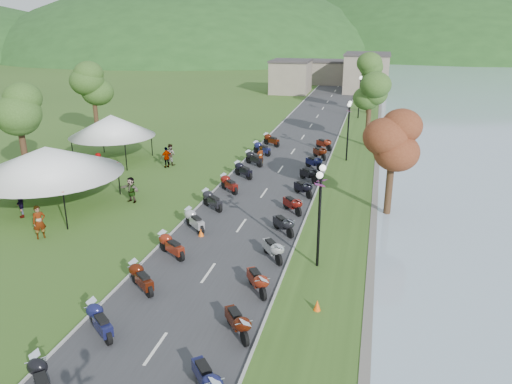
# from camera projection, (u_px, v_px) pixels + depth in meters

# --- Properties ---
(road) EXTENTS (7.00, 120.00, 0.02)m
(road) POSITION_uv_depth(u_px,v_px,m) (293.00, 151.00, 46.04)
(road) COLOR #353538
(road) RESTS_ON ground
(hills_backdrop) EXTENTS (360.00, 120.00, 76.00)m
(hills_backdrop) POSITION_uv_depth(u_px,v_px,m) (363.00, 50.00, 192.77)
(hills_backdrop) COLOR #285621
(hills_backdrop) RESTS_ON ground
(far_building) EXTENTS (18.00, 16.00, 5.00)m
(far_building) POSITION_uv_depth(u_px,v_px,m) (326.00, 74.00, 86.93)
(far_building) COLOR gray
(far_building) RESTS_ON ground
(moto_row_left) EXTENTS (2.60, 44.10, 1.10)m
(moto_row_left) POSITION_uv_depth(u_px,v_px,m) (195.00, 221.00, 28.76)
(moto_row_left) COLOR #331411
(moto_row_left) RESTS_ON ground
(moto_row_right) EXTENTS (2.60, 45.48, 1.10)m
(moto_row_right) POSITION_uv_depth(u_px,v_px,m) (278.00, 236.00, 26.83)
(moto_row_right) COLOR #331411
(moto_row_right) RESTS_ON ground
(vendor_tent_main) EXTENTS (6.28, 6.28, 4.00)m
(vendor_tent_main) POSITION_uv_depth(u_px,v_px,m) (49.00, 177.00, 31.98)
(vendor_tent_main) COLOR white
(vendor_tent_main) RESTS_ON ground
(vendor_tent_side) EXTENTS (4.79, 4.79, 4.00)m
(vendor_tent_side) POSITION_uv_depth(u_px,v_px,m) (113.00, 138.00, 42.33)
(vendor_tent_side) COLOR white
(vendor_tent_side) RESTS_ON ground
(tree_park_left) EXTENTS (3.19, 3.19, 8.86)m
(tree_park_left) POSITION_uv_depth(u_px,v_px,m) (20.00, 127.00, 34.98)
(tree_park_left) COLOR #3E6624
(tree_park_left) RESTS_ON ground
(tree_lakeside) EXTENTS (2.77, 2.77, 7.70)m
(tree_lakeside) POSITION_uv_depth(u_px,v_px,m) (392.00, 154.00, 30.18)
(tree_lakeside) COLOR #3E6624
(tree_lakeside) RESTS_ON ground
(pedestrian_a) EXTENTS (0.85, 0.86, 1.92)m
(pedestrian_a) POSITION_uv_depth(u_px,v_px,m) (42.00, 238.00, 27.89)
(pedestrian_a) COLOR slate
(pedestrian_a) RESTS_ON ground
(pedestrian_b) EXTENTS (0.97, 0.71, 1.78)m
(pedestrian_b) POSITION_uv_depth(u_px,v_px,m) (171.00, 165.00, 41.87)
(pedestrian_b) COLOR slate
(pedestrian_b) RESTS_ON ground
(pedestrian_c) EXTENTS (1.22, 1.17, 1.86)m
(pedestrian_c) POSITION_uv_depth(u_px,v_px,m) (22.00, 217.00, 30.78)
(pedestrian_c) COLOR slate
(pedestrian_c) RESTS_ON ground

